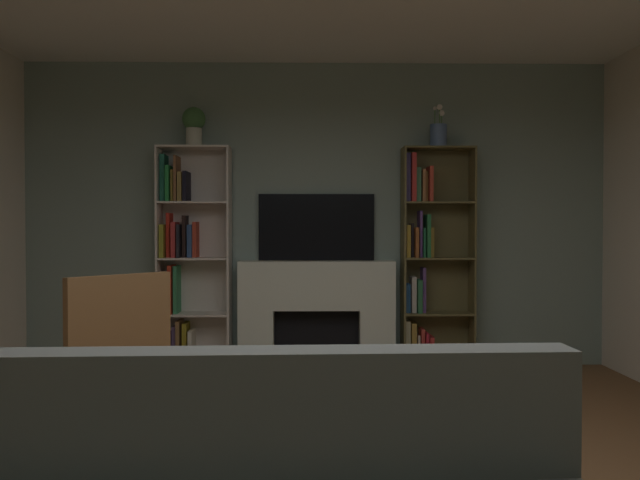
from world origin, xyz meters
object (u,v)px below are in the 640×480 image
(fireplace, at_px, (317,311))
(vase_with_flowers, at_px, (439,134))
(armchair, at_px, (106,353))
(bookshelf_left, at_px, (186,262))
(bookshelf_right, at_px, (428,260))
(coffee_table, at_px, (278,473))
(potted_plant, at_px, (194,124))
(tv, at_px, (316,227))

(fireplace, distance_m, vase_with_flowers, 2.01)
(armchair, bearing_deg, bookshelf_left, 86.03)
(bookshelf_right, distance_m, armchair, 3.15)
(vase_with_flowers, bearing_deg, bookshelf_left, 178.96)
(bookshelf_right, xyz_separation_m, coffee_table, (-1.25, -3.48, -0.67))
(armchair, height_order, coffee_table, armchair)
(fireplace, height_order, vase_with_flowers, vase_with_flowers)
(vase_with_flowers, bearing_deg, potted_plant, 179.97)
(potted_plant, height_order, coffee_table, potted_plant)
(bookshelf_left, relative_size, armchair, 1.99)
(bookshelf_left, xyz_separation_m, bookshelf_right, (2.27, 0.01, 0.02))
(bookshelf_right, distance_m, potted_plant, 2.53)
(fireplace, distance_m, armchair, 2.37)
(bookshelf_right, xyz_separation_m, potted_plant, (-2.19, -0.05, 1.27))
(bookshelf_left, height_order, potted_plant, potted_plant)
(coffee_table, bearing_deg, vase_with_flowers, 68.73)
(fireplace, xyz_separation_m, potted_plant, (-1.14, -0.02, 1.74))
(bookshelf_left, distance_m, bookshelf_right, 2.27)
(bookshelf_left, relative_size, potted_plant, 5.71)
(tv, xyz_separation_m, bookshelf_left, (-1.22, -0.08, -0.33))
(bookshelf_right, relative_size, vase_with_flowers, 5.28)
(potted_plant, bearing_deg, tv, 6.03)
(tv, height_order, bookshelf_left, bookshelf_left)
(vase_with_flowers, bearing_deg, coffee_table, -111.27)
(tv, bearing_deg, fireplace, -90.00)
(armchair, bearing_deg, vase_with_flowers, 37.63)
(fireplace, bearing_deg, armchair, -124.86)
(coffee_table, bearing_deg, tv, 86.80)
(potted_plant, xyz_separation_m, armchair, (-0.22, -1.92, -1.74))
(tv, relative_size, bookshelf_left, 0.53)
(bookshelf_right, relative_size, potted_plant, 5.71)
(bookshelf_left, bearing_deg, fireplace, -0.86)
(bookshelf_left, height_order, vase_with_flowers, vase_with_flowers)
(tv, relative_size, armchair, 1.05)
(bookshelf_right, bearing_deg, fireplace, -178.43)
(bookshelf_left, bearing_deg, vase_with_flowers, -1.04)
(bookshelf_left, xyz_separation_m, potted_plant, (0.08, -0.04, 1.28))
(fireplace, relative_size, armchair, 1.50)
(bookshelf_left, xyz_separation_m, armchair, (-0.14, -1.96, -0.46))
(armchair, bearing_deg, fireplace, 55.14)
(fireplace, xyz_separation_m, armchair, (-1.36, -1.95, 0.00))
(armchair, bearing_deg, coffee_table, -52.46)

